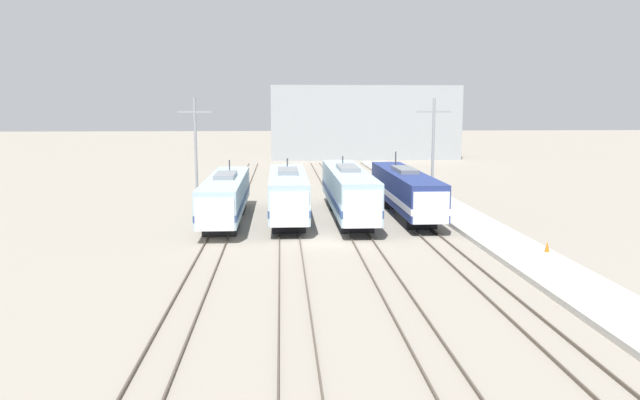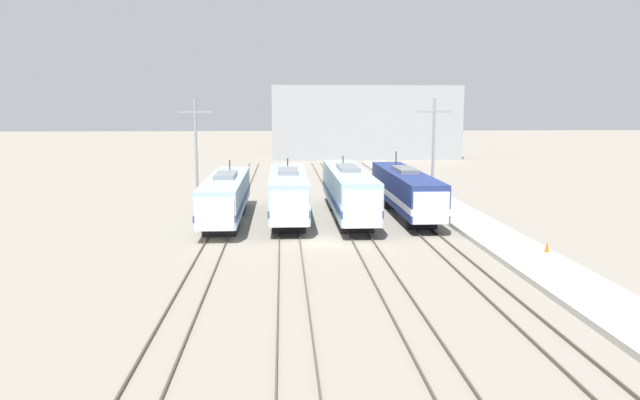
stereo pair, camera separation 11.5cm
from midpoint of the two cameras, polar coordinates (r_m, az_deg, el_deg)
The scene contains 14 objects.
ground_plane at distance 43.94m, azimuth 0.46°, elevation -3.74°, with size 400.00×400.00×0.00m, color gray.
rail_pair_far_left at distance 44.06m, azimuth -9.52°, elevation -3.73°, with size 1.50×120.00×0.15m.
rail_pair_center_left at distance 43.82m, azimuth -2.87°, elevation -3.69°, with size 1.51×120.00×0.15m.
rail_pair_center_right at distance 44.17m, azimuth 3.76°, elevation -3.60°, with size 1.51×120.00×0.15m.
rail_pair_far_right at distance 45.10m, azimuth 10.21°, elevation -3.46°, with size 1.50×120.00×0.15m.
locomotive_far_left at distance 51.31m, azimuth -8.70°, elevation 0.27°, with size 2.96×18.27×4.70m.
locomotive_center_left at distance 51.46m, azimuth -3.00°, elevation 0.53°, with size 3.04×16.88×4.81m.
locomotive_center_right at distance 52.61m, azimuth 2.54°, elevation 0.78°, with size 3.01×19.99×4.87m.
locomotive_far_right at distance 54.39m, azimuth 7.77°, elevation 0.81°, with size 2.91×19.81×5.18m.
catenary_tower_left at distance 56.32m, azimuth -11.35°, elevation 4.43°, with size 3.03×0.25×10.09m.
catenary_tower_right at distance 57.46m, azimuth 10.24°, elevation 4.54°, with size 3.03×0.25×10.09m.
platform at distance 46.34m, azimuth 15.57°, elevation -3.21°, with size 4.00×120.00×0.33m.
traffic_cone at distance 41.63m, azimuth 19.98°, elevation -4.02°, with size 0.30×0.30×0.67m.
depot_building at distance 116.13m, azimuth 3.86°, elevation 7.12°, with size 33.45×14.23×13.01m.
Camera 1 is at (-3.09, -42.82, 9.35)m, focal length 35.00 mm.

